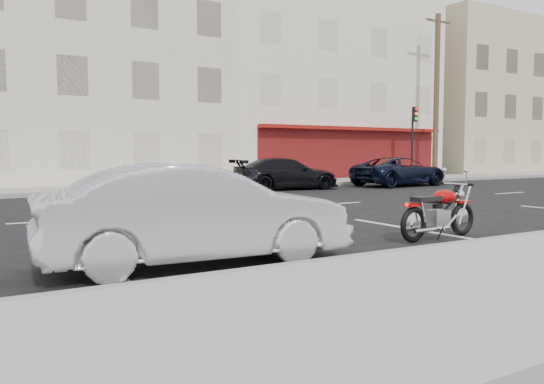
# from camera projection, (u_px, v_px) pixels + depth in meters

# --- Properties ---
(ground) EXTENTS (120.00, 120.00, 0.00)m
(ground) POSITION_uv_depth(u_px,v_px,m) (281.00, 207.00, 14.59)
(ground) COLOR black
(ground) RESTS_ON ground
(sidewalk_near) EXTENTS (80.00, 3.40, 0.15)m
(sidewalk_near) POSITION_uv_depth(u_px,v_px,m) (318.00, 317.00, 4.57)
(sidewalk_near) COLOR gray
(sidewalk_near) RESTS_ON ground
(sidewalk_far) EXTENTS (80.00, 3.40, 0.15)m
(sidewalk_far) POSITION_uv_depth(u_px,v_px,m) (41.00, 191.00, 19.49)
(sidewalk_far) COLOR gray
(sidewalk_far) RESTS_ON ground
(curb_near) EXTENTS (80.00, 0.12, 0.16)m
(curb_near) POSITION_uv_depth(u_px,v_px,m) (230.00, 277.00, 6.03)
(curb_near) COLOR gray
(curb_near) RESTS_ON ground
(curb_far) EXTENTS (80.00, 0.12, 0.16)m
(curb_far) POSITION_uv_depth(u_px,v_px,m) (48.00, 194.00, 18.03)
(curb_far) COLOR gray
(curb_far) RESTS_ON ground
(bldg_cream) EXTENTS (12.00, 12.00, 11.50)m
(bldg_cream) POSITION_uv_depth(u_px,v_px,m) (81.00, 70.00, 27.11)
(bldg_cream) COLOR beige
(bldg_cream) RESTS_ON ground
(bldg_corner) EXTENTS (14.00, 12.00, 12.50)m
(bldg_corner) POSITION_uv_depth(u_px,v_px,m) (294.00, 78.00, 33.70)
(bldg_corner) COLOR beige
(bldg_corner) RESTS_ON ground
(bldg_far_east) EXTENTS (12.00, 12.00, 11.00)m
(bldg_far_east) POSITION_uv_depth(u_px,v_px,m) (454.00, 102.00, 41.40)
(bldg_far_east) COLOR tan
(bldg_far_east) RESTS_ON ground
(utility_pole) EXTENTS (1.80, 0.30, 9.00)m
(utility_pole) POSITION_uv_depth(u_px,v_px,m) (436.00, 95.00, 29.51)
(utility_pole) COLOR #422D1E
(utility_pole) RESTS_ON sidewalk_far
(traffic_light) EXTENTS (0.26, 0.30, 3.80)m
(traffic_light) POSITION_uv_depth(u_px,v_px,m) (413.00, 133.00, 28.42)
(traffic_light) COLOR black
(traffic_light) RESTS_ON sidewalk_far
(fire_hydrant) EXTENTS (0.20, 0.20, 0.72)m
(fire_hydrant) POSITION_uv_depth(u_px,v_px,m) (390.00, 171.00, 27.95)
(fire_hydrant) COLOR beige
(fire_hydrant) RESTS_ON sidewalk_far
(motorcycle) EXTENTS (1.91, 0.63, 0.96)m
(motorcycle) POSITION_uv_depth(u_px,v_px,m) (463.00, 211.00, 9.56)
(motorcycle) COLOR black
(motorcycle) RESTS_ON ground
(sedan_silver) EXTENTS (4.19, 1.73, 1.35)m
(sedan_silver) POSITION_uv_depth(u_px,v_px,m) (196.00, 214.00, 7.07)
(sedan_silver) COLOR #9D9FA4
(sedan_silver) RESTS_ON ground
(suv_far) EXTENTS (4.80, 2.47, 1.30)m
(suv_far) POSITION_uv_depth(u_px,v_px,m) (399.00, 172.00, 23.93)
(suv_far) COLOR black
(suv_far) RESTS_ON ground
(car_far) EXTENTS (4.61, 2.35, 1.28)m
(car_far) POSITION_uv_depth(u_px,v_px,m) (286.00, 174.00, 21.58)
(car_far) COLOR black
(car_far) RESTS_ON ground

